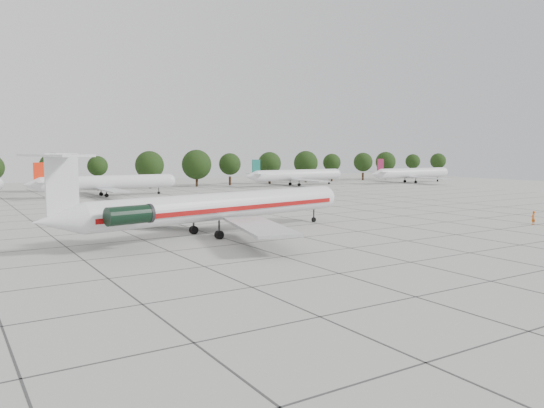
% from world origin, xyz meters
% --- Properties ---
extents(ground, '(260.00, 260.00, 0.00)m').
position_xyz_m(ground, '(0.00, 0.00, 0.00)').
color(ground, '#A4A49D').
rests_on(ground, ground).
extents(apron_joints, '(170.00, 170.00, 0.02)m').
position_xyz_m(apron_joints, '(0.00, 15.00, 0.01)').
color(apron_joints, '#383838').
rests_on(apron_joints, ground).
extents(main_airliner, '(40.06, 31.24, 9.48)m').
position_xyz_m(main_airliner, '(-8.56, 6.43, 3.35)').
color(main_airliner, silver).
rests_on(main_airliner, ground).
extents(ground_crew, '(0.71, 0.51, 1.83)m').
position_xyz_m(ground_crew, '(31.51, -7.81, 0.91)').
color(ground_crew, '#DD5B0D').
rests_on(ground_crew, ground).
extents(bg_airliner_c, '(28.24, 27.20, 7.40)m').
position_xyz_m(bg_airliner_c, '(-4.26, 66.14, 2.91)').
color(bg_airliner_c, silver).
rests_on(bg_airliner_c, ground).
extents(bg_airliner_d, '(28.24, 27.20, 7.40)m').
position_xyz_m(bg_airliner_d, '(50.20, 73.58, 2.91)').
color(bg_airliner_d, silver).
rests_on(bg_airliner_d, ground).
extents(bg_airliner_e, '(28.24, 27.20, 7.40)m').
position_xyz_m(bg_airliner_e, '(87.40, 65.66, 2.91)').
color(bg_airliner_e, silver).
rests_on(bg_airliner_e, ground).
extents(tree_line, '(249.86, 8.44, 10.22)m').
position_xyz_m(tree_line, '(-11.68, 85.00, 5.98)').
color(tree_line, '#332114').
rests_on(tree_line, ground).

